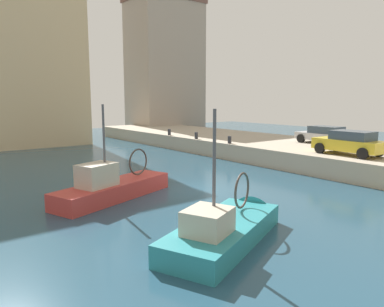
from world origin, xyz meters
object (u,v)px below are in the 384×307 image
object	(u,v)px
parked_car_yellow	(350,143)
mooring_bollard_south	(230,140)
fishing_boat_teal	(228,235)
mooring_bollard_north	(169,132)
parked_car_silver	(324,135)
mooring_bollard_mid	(196,136)
fishing_boat_red	(118,194)

from	to	relation	value
parked_car_yellow	mooring_bollard_south	bearing A→B (deg)	101.76
fishing_boat_teal	mooring_bollard_north	world-z (taller)	fishing_boat_teal
fishing_boat_teal	mooring_bollard_south	xyz separation A→B (m)	(10.72, 11.38, 1.38)
parked_car_silver	mooring_bollard_south	bearing A→B (deg)	141.87
parked_car_silver	mooring_bollard_mid	size ratio (longest dim) A/B	7.34
mooring_bollard_mid	fishing_boat_teal	bearing A→B (deg)	-124.87
mooring_bollard_mid	mooring_bollard_north	bearing A→B (deg)	90.00
fishing_boat_teal	parked_car_silver	bearing A→B (deg)	23.61
fishing_boat_red	mooring_bollard_north	bearing A→B (deg)	48.10
parked_car_yellow	mooring_bollard_north	world-z (taller)	parked_car_yellow
parked_car_silver	mooring_bollard_mid	bearing A→B (deg)	123.43
parked_car_yellow	parked_car_silver	bearing A→B (deg)	47.54
fishing_boat_red	parked_car_yellow	bearing A→B (deg)	-16.16
fishing_boat_red	fishing_boat_teal	size ratio (longest dim) A/B	1.09
mooring_bollard_mid	parked_car_silver	bearing A→B (deg)	-56.57
mooring_bollard_mid	mooring_bollard_north	xyz separation A→B (m)	(0.00, 4.00, 0.00)
parked_car_silver	mooring_bollard_north	world-z (taller)	parked_car_silver
parked_car_silver	mooring_bollard_south	size ratio (longest dim) A/B	7.34
fishing_boat_teal	parked_car_silver	xyz separation A→B (m)	(16.20, 7.08, 1.77)
parked_car_silver	mooring_bollard_south	world-z (taller)	parked_car_silver
parked_car_yellow	mooring_bollard_north	bearing A→B (deg)	96.08
mooring_bollard_north	mooring_bollard_mid	bearing A→B (deg)	-90.00
parked_car_yellow	mooring_bollard_mid	bearing A→B (deg)	98.02
parked_car_yellow	mooring_bollard_south	size ratio (longest dim) A/B	7.45
fishing_boat_red	fishing_boat_teal	distance (m)	6.80
fishing_boat_teal	mooring_bollard_mid	world-z (taller)	fishing_boat_teal
fishing_boat_red	mooring_bollard_mid	world-z (taller)	fishing_boat_red
fishing_boat_teal	parked_car_yellow	size ratio (longest dim) A/B	1.55
fishing_boat_red	mooring_bollard_north	xyz separation A→B (m)	(11.31, 12.60, 1.32)
parked_car_yellow	mooring_bollard_mid	size ratio (longest dim) A/B	7.45
parked_car_silver	parked_car_yellow	bearing A→B (deg)	-132.46
parked_car_silver	mooring_bollard_mid	distance (m)	9.96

